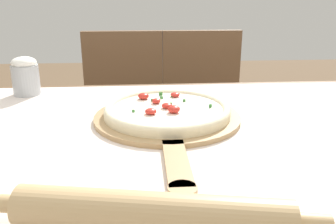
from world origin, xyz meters
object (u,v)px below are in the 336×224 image
Objects in this scene: pizza at (167,110)px; chair_right at (203,112)px; rolling_pin at (151,213)px; pizza_peel at (168,120)px; flour_cup at (25,76)px; chair_left at (124,113)px.

pizza is 0.83m from chair_right.
pizza_peel is at bearing 82.96° from rolling_pin.
pizza_peel is 1.23× the size of rolling_pin.
flour_cup is at bearing 148.11° from pizza.
rolling_pin reaches higher than pizza_peel.
pizza_peel is 0.63× the size of chair_left.
rolling_pin is at bearing -85.90° from chair_left.
pizza is 0.36× the size of chair_left.
chair_right reaches higher than pizza_peel.
pizza_peel is at bearing -33.86° from flour_cup.
pizza is 0.45m from rolling_pin.
flour_cup reaches higher than rolling_pin.
rolling_pin is 0.51× the size of chair_left.
chair_right is (0.23, 0.76, -0.27)m from pizza.
pizza is at bearing -79.21° from chair_left.
pizza is 0.69× the size of rolling_pin.
chair_right is 7.46× the size of flour_cup.
flour_cup is (-0.28, -0.49, 0.30)m from chair_left.
chair_right reaches higher than flour_cup.
chair_right is at bearing 73.72° from pizza_peel.
rolling_pin is at bearing -97.04° from pizza_peel.
chair_right is (0.38, 0.00, 0.00)m from chair_left.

